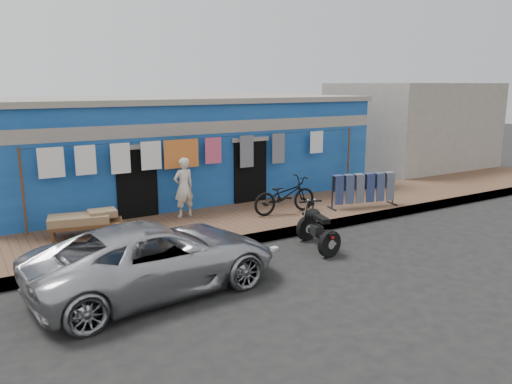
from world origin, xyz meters
The scene contains 15 objects.
ground centered at (0.00, 0.00, 0.00)m, with size 80.00×80.00×0.00m, color black.
sidewalk centered at (0.00, 3.00, 0.12)m, with size 28.00×3.00×0.25m, color brown.
curb centered at (0.00, 1.55, 0.12)m, with size 28.00×0.10×0.25m, color gray.
building centered at (0.00, 6.99, 1.69)m, with size 12.20×5.20×3.36m.
neighbor_right centered at (11.00, 7.00, 1.90)m, with size 6.00×5.00×3.80m, color #9E9384.
clothesline centered at (-0.67, 4.25, 1.82)m, with size 10.06×0.06×2.10m.
car centered at (-3.31, 0.11, 0.66)m, with size 2.13×4.69×1.32m, color #B4B4B9.
seated_person centered at (-1.12, 3.89, 1.06)m, with size 0.58×0.39×1.61m, color beige.
bicycle centered at (1.40, 2.78, 0.87)m, with size 0.67×1.91×1.24m, color black.
motorcycle centered at (0.76, 0.48, 0.52)m, with size 0.94×1.70×1.04m, color black, non-canonical shape.
charpoy centered at (-3.79, 3.40, 0.54)m, with size 1.83×1.14×0.57m, color brown, non-canonical shape.
jeans_rack centered at (3.79, 2.20, 0.75)m, with size 2.14×0.89×1.01m, color black, non-canonical shape.
litter_a centered at (-0.19, 0.88, 0.04)m, with size 0.17×0.13×0.07m, color silver.
litter_b centered at (1.20, 1.20, 0.04)m, with size 0.16×0.12×0.08m, color silver.
litter_c centered at (-0.78, 0.87, 0.04)m, with size 0.20×0.16×0.08m, color silver.
Camera 1 is at (-6.26, -8.28, 3.76)m, focal length 35.00 mm.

